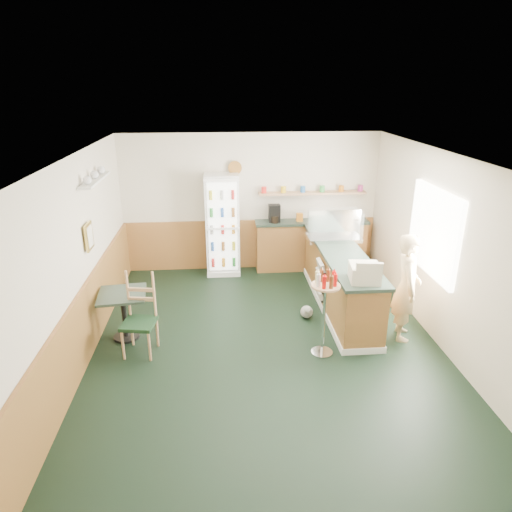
{
  "coord_description": "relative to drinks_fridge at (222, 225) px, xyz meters",
  "views": [
    {
      "loc": [
        -0.6,
        -5.74,
        3.58
      ],
      "look_at": [
        -0.09,
        0.6,
        1.14
      ],
      "focal_mm": 32.0,
      "sensor_mm": 36.0,
      "label": 1
    }
  ],
  "objects": [
    {
      "name": "ground",
      "position": [
        0.57,
        -2.74,
        -0.98
      ],
      "size": [
        6.0,
        6.0,
        0.0
      ],
      "primitive_type": "plane",
      "color": "black",
      "rests_on": "ground"
    },
    {
      "name": "room_envelope",
      "position": [
        0.34,
        -2.01,
        0.54
      ],
      "size": [
        5.04,
        6.02,
        2.72
      ],
      "color": "beige",
      "rests_on": "ground"
    },
    {
      "name": "service_counter",
      "position": [
        1.92,
        -1.67,
        -0.52
      ],
      "size": [
        0.68,
        3.01,
        1.01
      ],
      "color": "#9D5E32",
      "rests_on": "ground"
    },
    {
      "name": "back_counter",
      "position": [
        1.75,
        0.06,
        -0.44
      ],
      "size": [
        2.24,
        0.42,
        1.69
      ],
      "color": "#9D5E32",
      "rests_on": "ground"
    },
    {
      "name": "drinks_fridge",
      "position": [
        0.0,
        0.0,
        0.0
      ],
      "size": [
        0.65,
        0.54,
        1.97
      ],
      "color": "white",
      "rests_on": "ground"
    },
    {
      "name": "display_case",
      "position": [
        1.92,
        -1.1,
        0.28
      ],
      "size": [
        0.91,
        0.47,
        0.52
      ],
      "color": "silver",
      "rests_on": "service_counter"
    },
    {
      "name": "cash_register",
      "position": [
        1.92,
        -2.86,
        0.14
      ],
      "size": [
        0.45,
        0.47,
        0.23
      ],
      "primitive_type": "cube",
      "rotation": [
        0.0,
        0.0,
        -0.13
      ],
      "color": "beige",
      "rests_on": "service_counter"
    },
    {
      "name": "shopkeeper",
      "position": [
        2.62,
        -2.7,
        -0.18
      ],
      "size": [
        0.51,
        0.62,
        1.61
      ],
      "primitive_type": "imported",
      "rotation": [
        0.0,
        0.0,
        1.32
      ],
      "color": "tan",
      "rests_on": "ground"
    },
    {
      "name": "condiment_stand",
      "position": [
        1.34,
        -3.06,
        -0.16
      ],
      "size": [
        0.39,
        0.39,
        1.23
      ],
      "rotation": [
        0.0,
        0.0,
        -0.44
      ],
      "color": "silver",
      "rests_on": "ground"
    },
    {
      "name": "newspaper_rack",
      "position": [
        1.56,
        -1.78,
        -0.43
      ],
      "size": [
        0.09,
        0.4,
        0.64
      ],
      "color": "black",
      "rests_on": "ground"
    },
    {
      "name": "cafe_table",
      "position": [
        -1.48,
        -2.41,
        -0.47
      ],
      "size": [
        0.73,
        0.73,
        0.73
      ],
      "rotation": [
        0.0,
        0.0,
        0.1
      ],
      "color": "black",
      "rests_on": "ground"
    },
    {
      "name": "cafe_chair",
      "position": [
        -1.2,
        -2.74,
        -0.37
      ],
      "size": [
        0.5,
        0.5,
        1.16
      ],
      "rotation": [
        0.0,
        0.0,
        -0.16
      ],
      "color": "black",
      "rests_on": "ground"
    },
    {
      "name": "dog_doorstop",
      "position": [
        1.31,
        -2.03,
        -0.87
      ],
      "size": [
        0.2,
        0.26,
        0.24
      ],
      "rotation": [
        0.0,
        0.0,
        -0.27
      ],
      "color": "gray",
      "rests_on": "ground"
    }
  ]
}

